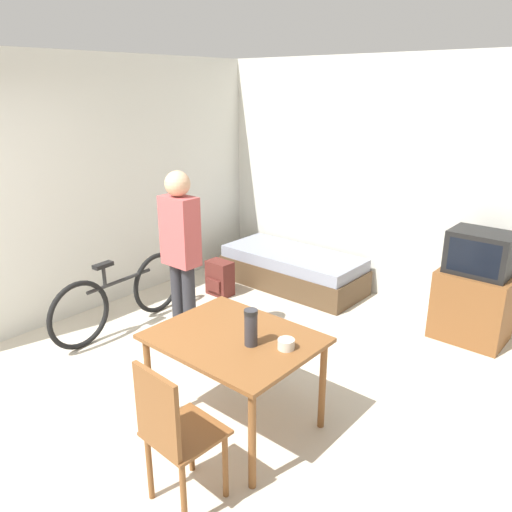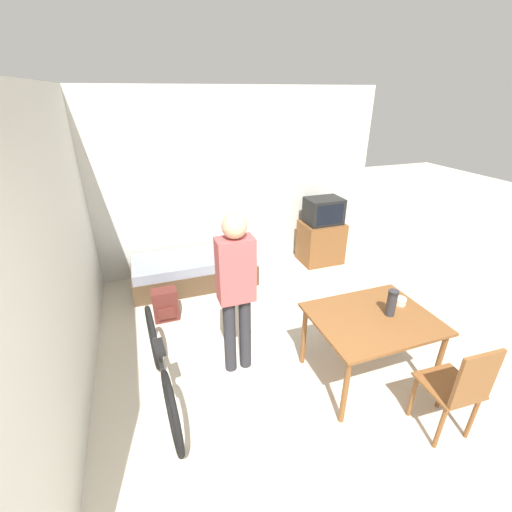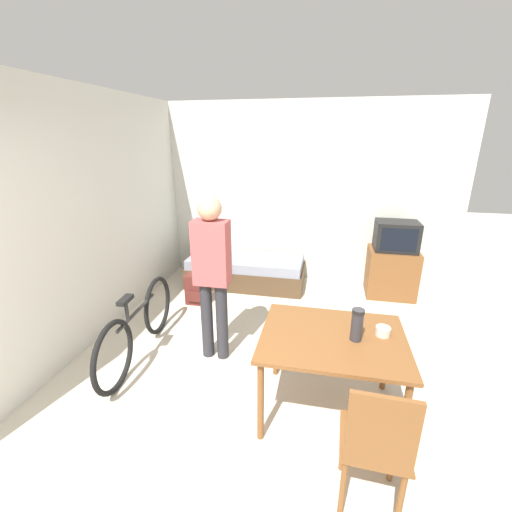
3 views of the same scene
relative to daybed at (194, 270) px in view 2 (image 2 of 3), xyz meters
name	(u,v)px [view 2 (image 2 of 3)]	position (x,y,z in m)	size (l,w,h in m)	color
ground_plane	(369,493)	(0.65, -3.41, -0.22)	(20.00, 20.00, 0.00)	beige
wall_back	(226,183)	(0.65, 0.49, 1.13)	(4.91, 0.06, 2.70)	silver
wall_left	(59,254)	(-1.34, -1.47, 1.13)	(0.06, 4.87, 2.70)	silver
daybed	(194,270)	(0.00, 0.00, 0.00)	(1.77, 0.77, 0.44)	#4C3823
tv	(322,233)	(2.13, 0.05, 0.28)	(0.67, 0.52, 1.10)	brown
dining_table	(372,324)	(1.28, -2.43, 0.42)	(1.11, 0.89, 0.72)	brown
wooden_chair	(459,388)	(1.53, -3.21, 0.32)	(0.42, 0.42, 0.95)	brown
bicycle	(161,369)	(-0.65, -2.04, 0.13)	(0.18, 1.66, 0.76)	black
person_standing	(236,285)	(0.12, -1.88, 0.77)	(0.34, 0.23, 1.69)	#28282D
thermos_flask	(392,302)	(1.45, -2.44, 0.65)	(0.09, 0.09, 0.26)	#2D2D33
mate_bowl	(400,301)	(1.66, -2.33, 0.54)	(0.11, 0.11, 0.07)	beige
backpack	(165,305)	(-0.50, -0.77, -0.01)	(0.31, 0.23, 0.41)	#56231E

